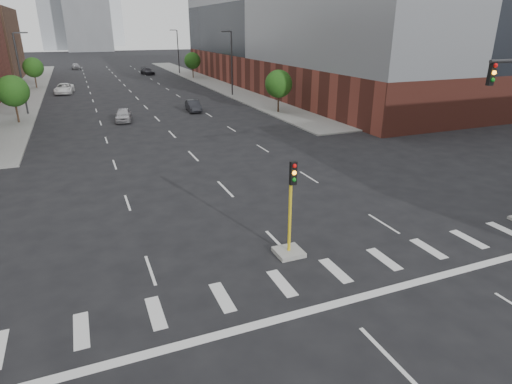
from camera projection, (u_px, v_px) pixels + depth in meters
sidewalk_left_far at (30, 89)px, 70.00m from camera, size 5.00×92.00×0.15m
sidewalk_right_far at (206, 81)px, 80.64m from camera, size 5.00×92.00×0.15m
building_right_main at (313, 18)px, 69.77m from camera, size 24.00×70.00×22.00m
median_traffic_signal at (290, 235)px, 18.88m from camera, size 1.20×1.20×4.40m
streetlight_right_a at (231, 61)px, 61.90m from camera, size 1.60×0.22×9.07m
streetlight_right_b at (178, 50)px, 92.10m from camera, size 1.60×0.22×9.07m
streetlight_left at (21, 70)px, 48.08m from camera, size 1.60×0.22×9.07m
tree_left_near at (13, 91)px, 44.14m from camera, size 3.20×3.20×4.85m
tree_left_far at (33, 67)px, 70.02m from camera, size 3.20×3.20×4.85m
tree_right_near at (279, 84)px, 49.75m from camera, size 3.20×3.20×4.85m
tree_right_far at (192, 61)px, 84.27m from camera, size 3.20×3.20×4.85m
car_near_left at (123, 115)px, 46.24m from camera, size 2.28×4.29×1.39m
car_mid_right at (193, 106)px, 51.68m from camera, size 1.66×4.12×1.33m
car_far_left at (64, 89)px, 65.62m from camera, size 3.06×5.66×1.51m
car_deep_right at (147, 71)px, 92.02m from camera, size 2.76×5.08×1.40m
car_distant at (76, 66)px, 103.50m from camera, size 2.02×4.57×1.53m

